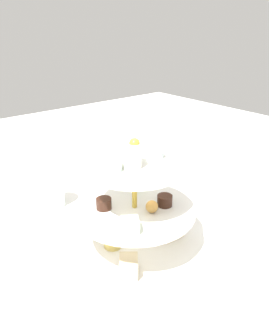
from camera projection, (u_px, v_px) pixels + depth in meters
name	position (u px, v px, depth m)	size (l,w,h in m)	color
ground_plane	(134.00, 249.00, 0.71)	(2.40, 2.40, 0.00)	white
tiered_serving_stand	(134.00, 218.00, 0.68)	(0.29, 0.29, 0.24)	white
water_glass_short_left	(52.00, 190.00, 0.87)	(0.06, 0.06, 0.08)	silver
teacup_with_saucer	(104.00, 180.00, 0.97)	(0.09, 0.09, 0.05)	white
butter_knife_right	(190.00, 186.00, 0.98)	(0.17, 0.01, 0.00)	silver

